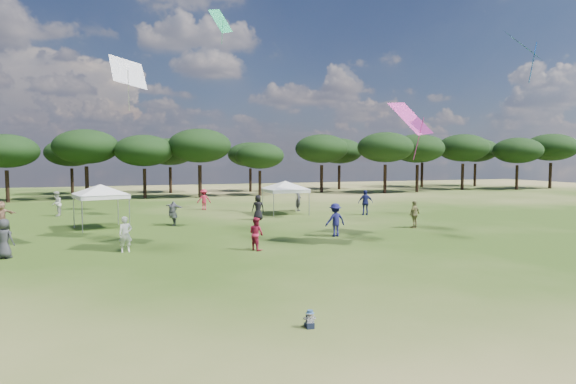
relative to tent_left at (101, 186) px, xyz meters
name	(u,v)px	position (x,y,z in m)	size (l,w,h in m)	color
ground	(358,361)	(6.06, -22.64, -2.62)	(140.00, 140.00, 0.00)	#344E17
tree_line	(188,149)	(8.45, 24.76, 2.81)	(108.78, 17.63, 7.77)	black
tent_left	(101,186)	(0.00, 0.00, 0.00)	(5.63, 5.63, 3.04)	gray
tent_right	(285,183)	(13.21, 3.56, -0.16)	(6.10, 6.10, 2.88)	gray
toddler	(310,320)	(5.83, -20.40, -2.41)	(0.33, 0.36, 0.47)	black
festival_crowd	(181,213)	(4.78, -0.66, -1.74)	(27.29, 19.25, 1.93)	#AE1D35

